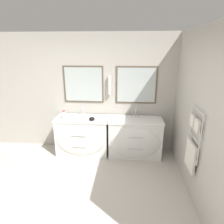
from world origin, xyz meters
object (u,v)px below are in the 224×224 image
at_px(vanity_right, 135,138).
at_px(vanity_left, 82,136).
at_px(amenity_bowl, 92,119).
at_px(toiletry_bottle, 64,115).

bearing_deg(vanity_right, vanity_left, 180.00).
distance_m(vanity_left, amenity_bowl, 0.52).
bearing_deg(vanity_left, vanity_right, 0.00).
bearing_deg(vanity_left, amenity_bowl, -23.78).
distance_m(vanity_left, toiletry_bottle, 0.62).
distance_m(toiletry_bottle, amenity_bowl, 0.61).
bearing_deg(toiletry_bottle, vanity_right, 2.10).
relative_size(toiletry_bottle, amenity_bowl, 1.47).
height_order(vanity_right, amenity_bowl, amenity_bowl).
bearing_deg(amenity_bowl, vanity_left, 156.22).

